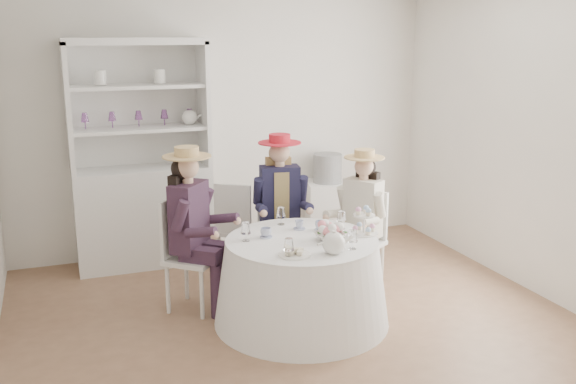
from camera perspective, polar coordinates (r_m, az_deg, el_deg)
name	(u,v)px	position (r m, az deg, el deg)	size (l,w,h in m)	color
ground	(292,319)	(5.36, 0.38, -11.20)	(4.50, 4.50, 0.00)	brown
wall_back	(225,124)	(6.82, -5.61, 6.08)	(4.50, 4.50, 0.00)	white
wall_front	(439,230)	(3.20, 13.24, -3.32)	(4.50, 4.50, 0.00)	white
wall_right	(529,140)	(6.10, 20.63, 4.31)	(4.50, 4.50, 0.00)	white
tea_table	(302,281)	(5.19, 1.21, -7.91)	(1.41, 1.41, 0.70)	white
hutch	(142,187)	(6.52, -12.81, 0.46)	(1.40, 0.71, 2.24)	silver
side_table	(327,212)	(7.15, 3.47, -1.78)	(0.44, 0.44, 0.68)	silver
hatbox	(327,168)	(7.03, 3.53, 2.13)	(0.31, 0.31, 0.31)	black
guest_left	(192,220)	(5.33, -8.54, -2.46)	(0.60, 0.58, 1.39)	silver
guest_mid	(280,199)	(5.93, -0.70, -0.63)	(0.52, 0.54, 1.39)	silver
guest_right	(362,211)	(5.82, 6.56, -1.66)	(0.55, 0.51, 1.28)	silver
spare_chair	(237,226)	(6.14, -4.59, -3.00)	(0.53, 0.53, 0.92)	silver
teacup_a	(266,233)	(5.11, -1.97, -3.69)	(0.09, 0.09, 0.07)	white
teacup_b	(299,225)	(5.32, 1.02, -2.98)	(0.07, 0.07, 0.07)	white
teacup_c	(320,226)	(5.30, 2.90, -3.05)	(0.09, 0.09, 0.07)	white
flower_bowl	(329,237)	(5.04, 3.71, -4.05)	(0.23, 0.23, 0.06)	white
flower_arrangement	(331,229)	(5.05, 3.89, -3.31)	(0.19, 0.18, 0.07)	pink
table_teapot	(334,243)	(4.75, 4.12, -4.56)	(0.24, 0.17, 0.18)	white
sandwich_plate	(294,254)	(4.72, 0.57, -5.49)	(0.24, 0.24, 0.05)	white
cupcake_stand	(364,224)	(5.23, 6.76, -2.85)	(0.23, 0.23, 0.22)	white
stemware_set	(302,230)	(5.05, 1.24, -3.43)	(0.92, 0.89, 0.15)	white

